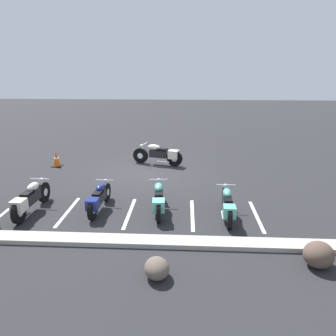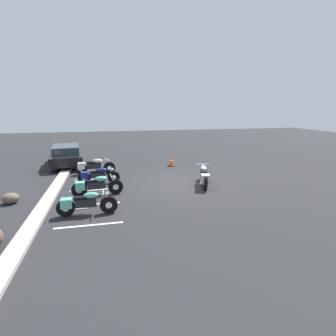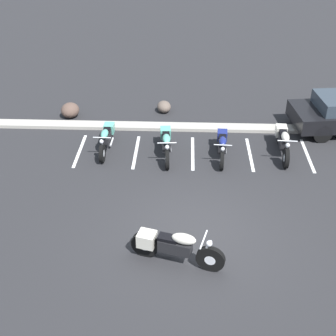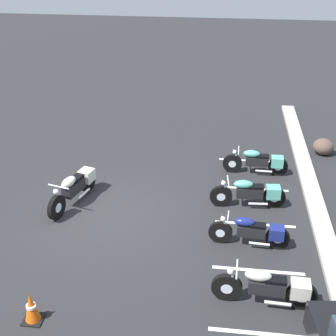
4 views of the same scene
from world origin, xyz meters
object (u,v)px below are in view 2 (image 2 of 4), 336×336
Objects in this scene: traffic_cone at (171,161)px; landscape_rock_1 at (53,168)px; parked_bike_1 at (95,186)px; parked_bike_0 at (84,203)px; parked_bike_3 at (93,166)px; landscape_rock_0 at (10,198)px; car_black at (66,155)px; parked_bike_2 at (97,175)px; motorcycle_cream_featured at (204,176)px.

landscape_rock_1 is at bearing 89.40° from traffic_cone.
parked_bike_1 reaches higher than landscape_rock_1.
parked_bike_3 is at bearing 90.91° from parked_bike_0.
parked_bike_0 reaches higher than landscape_rock_0.
car_black reaches higher than traffic_cone.
traffic_cone is at bearing -111.57° from car_black.
parked_bike_2 is 3.99m from landscape_rock_1.
motorcycle_cream_featured reaches higher than landscape_rock_0.
parked_bike_1 is at bearing 137.28° from traffic_cone.
parked_bike_3 is at bearing -35.83° from landscape_rock_0.
landscape_rock_0 is (-0.22, 3.13, -0.23)m from parked_bike_1.
motorcycle_cream_featured reaches higher than traffic_cone.
parked_bike_2 is 2.99× the size of traffic_cone.
car_black is at bearing -9.75° from landscape_rock_0.
parked_bike_0 is at bearing 145.19° from traffic_cone.
parked_bike_3 is 2.53m from landscape_rock_1.
parked_bike_0 is 2.00m from parked_bike_1.
landscape_rock_1 is at bearing 73.90° from motorcycle_cream_featured.
car_black is 7.21× the size of landscape_rock_0.
parked_bike_2 is at bearing 124.24° from traffic_cone.
motorcycle_cream_featured is 0.50× the size of car_black.
parked_bike_0 is 8.64m from car_black.
motorcycle_cream_featured is at bearing -0.34° from parked_bike_1.
car_black is at bearing 63.72° from motorcycle_cream_featured.
traffic_cone is (5.04, -7.58, 0.10)m from landscape_rock_0.
parked_bike_2 is (1.80, -0.02, -0.03)m from parked_bike_1.
parked_bike_2 is 0.44× the size of car_black.
car_black reaches higher than parked_bike_1.
parked_bike_3 reaches higher than traffic_cone.
parked_bike_1 is at bearing -152.87° from landscape_rock_1.
landscape_rock_1 is (1.10, 2.26, -0.22)m from parked_bike_3.
parked_bike_3 is 3.87× the size of landscape_rock_1.
landscape_rock_0 is at bearing 179.53° from parked_bike_1.
parked_bike_2 is 5.36m from traffic_cone.
car_black reaches higher than parked_bike_0.
car_black is at bearing 75.49° from traffic_cone.
car_black is 6.65m from traffic_cone.
motorcycle_cream_featured is 3.38× the size of traffic_cone.
landscape_rock_1 is at bearing 112.67° from parked_bike_1.
parked_bike_0 is 1.03× the size of parked_bike_2.
parked_bike_3 is at bearing 102.40° from traffic_cone.
traffic_cone is (4.46, 0.48, -0.17)m from motorcycle_cream_featured.
motorcycle_cream_featured is 3.59× the size of landscape_rock_0.
car_black reaches higher than landscape_rock_0.
parked_bike_3 is (1.98, 0.26, 0.04)m from parked_bike_2.
parked_bike_0 is 3.80m from parked_bike_2.
landscape_rock_1 is (-1.59, 0.52, -0.45)m from car_black.
car_black is 8.01× the size of landscape_rock_1.
landscape_rock_0 is 1.11× the size of landscape_rock_1.
motorcycle_cream_featured is 1.10× the size of parked_bike_0.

